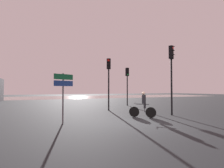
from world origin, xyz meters
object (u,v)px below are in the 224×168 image
(direction_sign_post, at_px, (63,89))
(cyclist, at_px, (143,104))
(traffic_light_near_right, at_px, (171,67))
(traffic_light_center, at_px, (109,74))
(traffic_light_far_right, at_px, (127,79))

(direction_sign_post, bearing_deg, cyclist, 156.99)
(traffic_light_near_right, relative_size, direction_sign_post, 1.83)
(traffic_light_center, distance_m, traffic_light_far_right, 4.84)
(traffic_light_far_right, distance_m, direction_sign_post, 11.05)
(traffic_light_center, height_order, direction_sign_post, traffic_light_center)
(traffic_light_center, xyz_separation_m, direction_sign_post, (-4.32, -4.37, -1.26))
(traffic_light_center, relative_size, direction_sign_post, 1.69)
(direction_sign_post, bearing_deg, traffic_light_far_right, -159.51)
(direction_sign_post, relative_size, cyclist, 1.60)
(traffic_light_far_right, bearing_deg, direction_sign_post, 35.11)
(traffic_light_near_right, xyz_separation_m, cyclist, (-2.31, -0.01, -2.48))
(direction_sign_post, bearing_deg, traffic_light_near_right, 156.89)
(traffic_light_center, height_order, traffic_light_far_right, traffic_light_center)
(traffic_light_near_right, bearing_deg, cyclist, -28.06)
(traffic_light_center, xyz_separation_m, traffic_light_far_right, (3.56, 3.28, -0.15))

